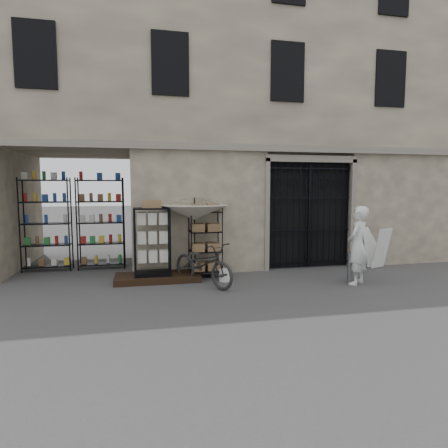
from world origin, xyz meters
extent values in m
plane|color=black|center=(0.00, 0.00, 0.00)|extent=(80.00, 80.00, 0.00)
cube|color=tan|center=(0.00, 4.00, 4.50)|extent=(14.00, 4.00, 9.00)
cube|color=black|center=(-4.50, 2.80, 1.50)|extent=(3.00, 1.70, 3.00)
cube|color=black|center=(-4.55, 3.30, 1.25)|extent=(2.70, 0.50, 2.50)
cube|color=black|center=(1.75, 2.28, 1.50)|extent=(2.50, 0.06, 3.00)
cube|color=black|center=(1.75, 2.12, 1.45)|extent=(0.05, 0.05, 2.80)
cube|color=black|center=(-2.40, 1.55, 0.07)|extent=(2.00, 0.90, 0.15)
cube|color=black|center=(-2.51, 1.50, 0.19)|extent=(0.93, 0.75, 0.09)
cube|color=silver|center=(-2.42, 1.27, 0.95)|extent=(0.70, 0.29, 1.50)
cube|color=silver|center=(-2.51, 1.50, 0.86)|extent=(0.76, 0.58, 1.25)
cube|color=olive|center=(-2.51, 1.50, 1.80)|extent=(0.54, 0.48, 0.18)
cube|color=black|center=(-1.21, 1.69, 0.87)|extent=(0.83, 0.64, 1.74)
cube|color=olive|center=(-1.21, 1.69, 0.81)|extent=(0.70, 0.52, 1.30)
cylinder|color=black|center=(-1.48, 1.67, 0.99)|extent=(0.04, 0.04, 1.99)
imported|color=#ADA89E|center=(-1.48, 1.67, 1.72)|extent=(1.58, 1.61, 1.34)
cylinder|color=silver|center=(-0.82, 1.17, 0.14)|extent=(0.38, 0.38, 0.28)
imported|color=black|center=(-1.39, 0.92, 0.00)|extent=(1.10, 1.20, 1.90)
cylinder|color=slate|center=(2.00, 0.38, 0.36)|extent=(0.15, 0.15, 0.73)
imported|color=silver|center=(2.10, 0.25, 0.00)|extent=(1.66, 1.82, 0.43)
cube|color=silver|center=(3.68, 1.59, 0.57)|extent=(0.58, 0.42, 1.10)
cube|color=silver|center=(3.56, 1.92, 0.57)|extent=(0.58, 0.42, 1.10)
camera|label=1|loc=(-2.70, -7.41, 2.23)|focal=30.00mm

